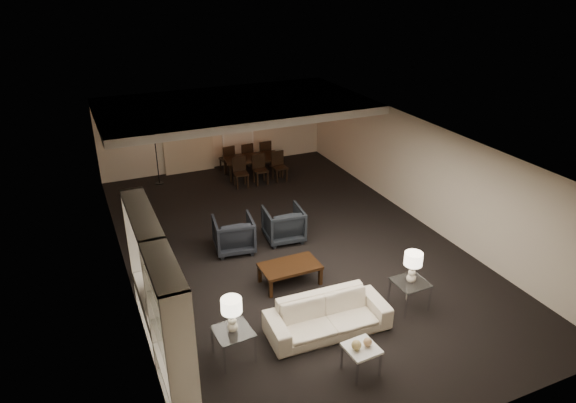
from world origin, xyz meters
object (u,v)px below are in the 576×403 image
(marble_table, at_px, (361,360))
(dining_table, at_px, (253,167))
(vase_amber, at_px, (161,292))
(chair_nm, at_px, (261,170))
(pendant_light, at_px, (246,122))
(table_lamp_right, at_px, (412,268))
(coffee_table, at_px, (290,274))
(chair_nl, at_px, (241,173))
(chair_fr, at_px, (264,153))
(vase_blue, at_px, (173,344))
(sofa, at_px, (328,316))
(floor_lamp, at_px, (157,156))
(side_table_right, at_px, (409,294))
(floor_speaker, at_px, (142,255))
(chair_fm, at_px, (246,156))
(television, at_px, (153,286))
(table_lamp_left, at_px, (232,315))
(armchair_left, at_px, (234,234))
(chair_nr, at_px, (280,167))
(chair_fl, at_px, (227,158))
(side_table_left, at_px, (234,344))
(armchair_right, at_px, (284,224))

(marble_table, bearing_deg, dining_table, 81.06)
(vase_amber, distance_m, chair_nm, 7.95)
(pendant_light, bearing_deg, table_lamp_right, -82.76)
(coffee_table, height_order, chair_nl, chair_nl)
(chair_nm, height_order, chair_fr, same)
(vase_blue, bearing_deg, sofa, 13.26)
(vase_amber, xyz_separation_m, floor_lamp, (1.35, 7.94, -0.82))
(side_table_right, distance_m, chair_fr, 7.93)
(side_table_right, xyz_separation_m, marble_table, (-1.70, -1.10, -0.03))
(pendant_light, distance_m, floor_speaker, 5.20)
(chair_fm, bearing_deg, pendant_light, 69.29)
(dining_table, distance_m, chair_nl, 0.90)
(marble_table, bearing_deg, table_lamp_right, 32.91)
(vase_amber, height_order, dining_table, vase_amber)
(vase_blue, bearing_deg, side_table_right, 8.27)
(sofa, xyz_separation_m, television, (-2.70, 1.02, 0.72))
(marble_table, relative_size, floor_lamp, 0.29)
(table_lamp_left, relative_size, dining_table, 0.37)
(table_lamp_right, xyz_separation_m, chair_nl, (-0.98, 6.62, -0.42))
(armchair_left, height_order, chair_nl, chair_nl)
(armchair_left, height_order, table_lamp_left, table_lamp_left)
(coffee_table, xyz_separation_m, side_table_right, (1.70, -1.60, 0.06))
(chair_nr, bearing_deg, armchair_left, -128.06)
(table_lamp_right, bearing_deg, vase_amber, -178.56)
(coffee_table, xyz_separation_m, dining_table, (1.32, 5.67, 0.08))
(armchair_left, distance_m, side_table_right, 4.02)
(chair_nr, bearing_deg, vase_amber, -125.54)
(side_table_right, bearing_deg, floor_lamp, 111.51)
(vase_blue, height_order, chair_fl, vase_blue)
(chair_nl, height_order, chair_fl, same)
(television, bearing_deg, armchair_left, -42.73)
(floor_speaker, distance_m, chair_fr, 6.78)
(coffee_table, height_order, chair_fl, chair_fl)
(side_table_left, bearing_deg, floor_lamp, 87.68)
(armchair_right, bearing_deg, side_table_left, 61.22)
(vase_amber, bearing_deg, armchair_left, 57.96)
(floor_speaker, bearing_deg, chair_fl, 57.58)
(chair_nr, distance_m, floor_lamp, 3.54)
(sofa, bearing_deg, marble_table, -87.62)
(side_table_left, xyz_separation_m, television, (-1.00, 1.02, 0.76))
(dining_table, bearing_deg, table_lamp_left, -106.07)
(floor_speaker, distance_m, chair_fm, 6.39)
(chair_nm, bearing_deg, pendant_light, -162.20)
(television, relative_size, chair_nr, 1.14)
(chair_nm, bearing_deg, dining_table, 91.52)
(sofa, bearing_deg, chair_fl, 87.20)
(armchair_left, bearing_deg, dining_table, -107.86)
(armchair_left, bearing_deg, chair_fm, -104.62)
(coffee_table, bearing_deg, table_lamp_right, -43.26)
(vase_blue, xyz_separation_m, chair_nl, (3.45, 7.27, -0.71))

